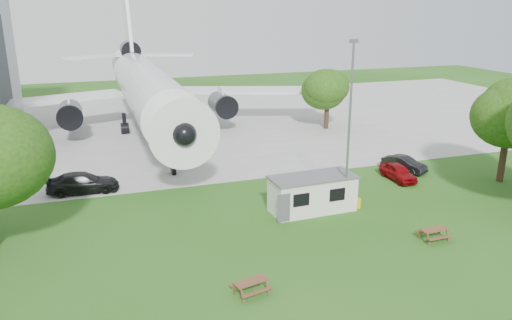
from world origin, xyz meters
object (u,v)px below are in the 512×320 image
object	(u,v)px
site_cabin	(313,193)
picnic_west	(251,294)
picnic_east	(434,240)
airliner	(146,86)

from	to	relation	value
site_cabin	picnic_west	xyz separation A→B (m)	(-7.59, -8.99, -1.31)
picnic_west	picnic_east	distance (m)	13.06
site_cabin	airliner	bearing A→B (deg)	105.85
site_cabin	picnic_west	distance (m)	11.84
picnic_west	picnic_east	size ratio (longest dim) A/B	1.00
picnic_east	airliner	bearing A→B (deg)	108.67
picnic_east	site_cabin	bearing A→B (deg)	125.67
airliner	site_cabin	xyz separation A→B (m)	(8.13, -28.62, -3.96)
site_cabin	picnic_east	distance (m)	8.74
airliner	site_cabin	distance (m)	30.01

